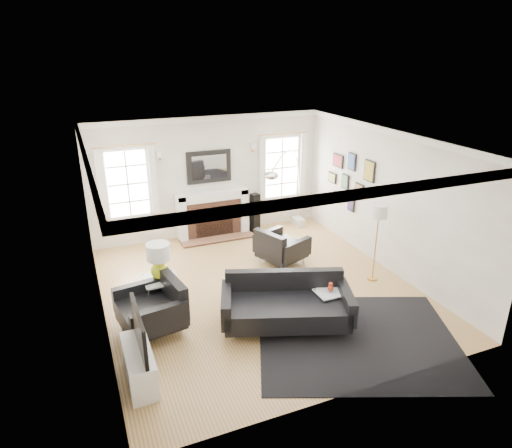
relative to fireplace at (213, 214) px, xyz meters
name	(u,v)px	position (x,y,z in m)	size (l,w,h in m)	color
floor	(258,289)	(0.00, -2.79, -0.54)	(6.00, 6.00, 0.00)	olive
back_wall	(209,177)	(0.00, 0.21, 0.86)	(5.50, 0.04, 2.80)	white
front_wall	(356,301)	(0.00, -5.79, 0.86)	(5.50, 0.04, 2.80)	white
left_wall	(95,243)	(-2.75, -2.79, 0.86)	(0.04, 6.00, 2.80)	white
right_wall	(387,200)	(2.75, -2.79, 0.86)	(0.04, 6.00, 2.80)	white
ceiling	(259,140)	(0.00, -2.79, 2.26)	(5.50, 6.00, 0.02)	white
crown_molding	(259,143)	(0.00, -2.79, 2.20)	(5.50, 6.00, 0.12)	white
fireplace	(213,214)	(0.00, 0.00, 0.00)	(1.70, 0.69, 1.11)	white
mantel_mirror	(209,167)	(0.00, 0.16, 1.11)	(1.05, 0.07, 0.75)	black
window_left	(128,184)	(-1.85, 0.16, 0.92)	(1.24, 0.15, 1.62)	white
window_right	(282,167)	(1.85, 0.16, 0.92)	(1.24, 0.15, 1.62)	white
gallery_wall	(349,178)	(2.72, -1.50, 0.99)	(0.04, 1.73, 1.29)	black
tv_unit	(139,360)	(-2.44, -4.49, -0.21)	(0.35, 1.00, 1.09)	white
area_rug	(357,339)	(0.81, -4.83, -0.54)	(3.02, 2.52, 0.01)	black
sofa	(286,304)	(-0.04, -4.02, -0.18)	(2.25, 1.58, 0.67)	black
armchair_left	(154,309)	(-2.02, -3.37, -0.16)	(1.07, 1.16, 0.69)	black
armchair_right	(280,248)	(0.83, -1.95, -0.19)	(1.10, 1.16, 0.63)	black
coffee_table	(254,285)	(-0.26, -3.23, -0.19)	(0.87, 0.87, 0.39)	silver
side_table_left	(161,284)	(-1.80, -2.85, -0.04)	(0.56, 0.56, 0.62)	silver
nesting_table	(330,298)	(0.69, -4.16, -0.14)	(0.47, 0.39, 0.51)	silver
gourd_lamp	(159,259)	(-1.80, -2.85, 0.44)	(0.39, 0.39, 0.63)	#BCCA19
orange_vase	(331,287)	(0.69, -4.16, 0.06)	(0.10, 0.10, 0.16)	red
arc_floor_lamp	(286,190)	(1.58, -0.68, 0.62)	(1.51, 1.40, 2.14)	silver
stick_floor_lamp	(379,215)	(2.20, -3.28, 0.79)	(0.31, 0.31, 1.54)	#C49144
speaker_tower	(255,213)	(1.02, -0.14, -0.06)	(0.19, 0.19, 0.96)	black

